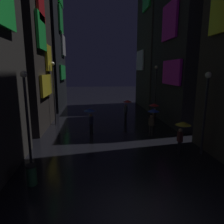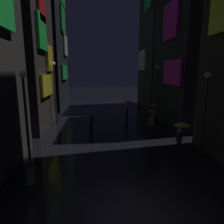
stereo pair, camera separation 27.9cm
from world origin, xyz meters
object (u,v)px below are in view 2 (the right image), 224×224
(streetlamp_right_near, at_px, (205,104))
(trash_bin, at_px, (29,174))
(pedestrian_foreground_left_blue, at_px, (90,114))
(streetlamp_right_far, at_px, (157,86))
(streetlamp_left_far, at_px, (55,86))
(pedestrian_midstreet_left_blue, at_px, (153,115))
(pedestrian_near_crossing_red, at_px, (155,108))
(streetlamp_left_near, at_px, (25,106))
(pedestrian_foreground_right_red, at_px, (128,104))
(pedestrian_midstreet_centre_yellow, at_px, (181,129))

(streetlamp_right_near, xyz_separation_m, trash_bin, (-9.30, -2.37, -2.67))
(pedestrian_foreground_left_blue, height_order, streetlamp_right_far, streetlamp_right_far)
(streetlamp_right_near, bearing_deg, streetlamp_left_far, 141.26)
(pedestrian_midstreet_left_blue, relative_size, pedestrian_near_crossing_red, 1.00)
(pedestrian_midstreet_left_blue, bearing_deg, streetlamp_right_near, -63.49)
(streetlamp_left_far, bearing_deg, streetlamp_left_near, -90.00)
(pedestrian_foreground_left_blue, bearing_deg, pedestrian_foreground_right_red, 49.25)
(pedestrian_foreground_right_red, xyz_separation_m, pedestrian_midstreet_left_blue, (1.12, -5.05, 0.00))
(pedestrian_near_crossing_red, relative_size, trash_bin, 2.28)
(pedestrian_midstreet_left_blue, bearing_deg, streetlamp_left_far, 152.54)
(pedestrian_foreground_right_red, bearing_deg, pedestrian_foreground_left_blue, -130.75)
(streetlamp_right_far, bearing_deg, pedestrian_foreground_right_red, -173.79)
(pedestrian_midstreet_centre_yellow, relative_size, pedestrian_near_crossing_red, 1.00)
(streetlamp_left_near, bearing_deg, pedestrian_near_crossing_red, 35.89)
(pedestrian_foreground_left_blue, xyz_separation_m, streetlamp_right_far, (6.73, 4.62, 1.80))
(pedestrian_midstreet_centre_yellow, relative_size, pedestrian_foreground_right_red, 1.00)
(streetlamp_left_near, bearing_deg, pedestrian_midstreet_left_blue, 25.68)
(pedestrian_midstreet_left_blue, height_order, streetlamp_right_near, streetlamp_right_near)
(pedestrian_near_crossing_red, height_order, streetlamp_left_near, streetlamp_left_near)
(streetlamp_right_far, distance_m, streetlamp_left_near, 13.64)
(pedestrian_foreground_left_blue, distance_m, streetlamp_right_near, 8.26)
(pedestrian_foreground_left_blue, bearing_deg, pedestrian_near_crossing_red, 18.19)
(pedestrian_midstreet_centre_yellow, height_order, pedestrian_foreground_right_red, same)
(pedestrian_foreground_left_blue, height_order, streetlamp_left_near, streetlamp_left_near)
(trash_bin, bearing_deg, pedestrian_near_crossing_red, 46.65)
(pedestrian_foreground_left_blue, bearing_deg, streetlamp_right_near, -34.22)
(pedestrian_foreground_right_red, xyz_separation_m, streetlamp_left_far, (-6.97, -0.84, 1.94))
(pedestrian_midstreet_centre_yellow, bearing_deg, streetlamp_left_far, 136.75)
(trash_bin, bearing_deg, streetlamp_right_far, 51.21)
(streetlamp_left_far, bearing_deg, trash_bin, -86.15)
(pedestrian_foreground_right_red, relative_size, streetlamp_right_far, 0.38)
(streetlamp_right_near, height_order, streetlamp_left_near, streetlamp_left_near)
(pedestrian_midstreet_centre_yellow, distance_m, streetlamp_right_far, 9.57)
(streetlamp_left_near, bearing_deg, streetlamp_right_near, 0.44)
(streetlamp_right_far, xyz_separation_m, streetlamp_left_far, (-10.00, -1.17, 0.14))
(pedestrian_near_crossing_red, xyz_separation_m, trash_bin, (-8.35, -8.85, -1.20))
(pedestrian_midstreet_left_blue, xyz_separation_m, streetlamp_right_far, (1.90, 5.38, 1.80))
(streetlamp_right_far, distance_m, trash_bin, 15.14)
(pedestrian_midstreet_centre_yellow, relative_size, pedestrian_midstreet_left_blue, 1.00)
(pedestrian_midstreet_left_blue, bearing_deg, streetlamp_right_far, 70.51)
(pedestrian_near_crossing_red, bearing_deg, pedestrian_midstreet_centre_yellow, -93.61)
(trash_bin, bearing_deg, streetlamp_right_near, 14.32)
(pedestrian_midstreet_centre_yellow, xyz_separation_m, pedestrian_foreground_right_red, (-1.66, 8.97, 0.00))
(streetlamp_right_far, bearing_deg, pedestrian_near_crossing_red, -109.19)
(pedestrian_midstreet_left_blue, relative_size, streetlamp_right_far, 0.38)
(pedestrian_midstreet_centre_yellow, xyz_separation_m, pedestrian_midstreet_left_blue, (-0.54, 3.92, 0.00))
(pedestrian_midstreet_centre_yellow, bearing_deg, trash_bin, -164.02)
(pedestrian_midstreet_left_blue, xyz_separation_m, trash_bin, (-7.40, -6.19, -1.20))
(pedestrian_midstreet_left_blue, distance_m, streetlamp_left_near, 9.11)
(pedestrian_foreground_right_red, relative_size, trash_bin, 2.28)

